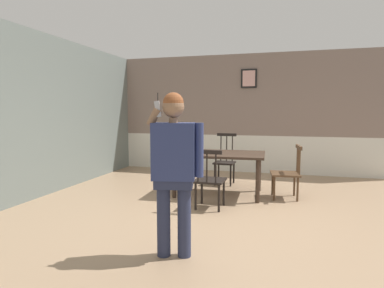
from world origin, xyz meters
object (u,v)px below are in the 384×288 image
chair_near_window (225,161)px  chair_at_table_head (209,179)px  chair_by_doorway (287,172)px  person_figure (174,163)px  dining_table (218,158)px

chair_near_window → chair_at_table_head: size_ratio=1.12×
chair_by_doorway → person_figure: size_ratio=0.55×
dining_table → chair_at_table_head: (0.04, -0.89, -0.22)m
chair_at_table_head → person_figure: 1.83m
chair_at_table_head → chair_near_window: bearing=93.5°
chair_at_table_head → person_figure: size_ratio=0.55×
person_figure → chair_near_window: bearing=-100.5°
chair_by_doorway → chair_at_table_head: size_ratio=0.99×
dining_table → chair_near_window: 0.92m
chair_near_window → chair_at_table_head: 1.79m
chair_by_doorway → chair_at_table_head: 1.51m
chair_by_doorway → person_figure: person_figure is taller
dining_table → chair_at_table_head: chair_at_table_head is taller
dining_table → chair_near_window: (-0.04, 0.90, -0.19)m
chair_near_window → person_figure: size_ratio=0.62×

